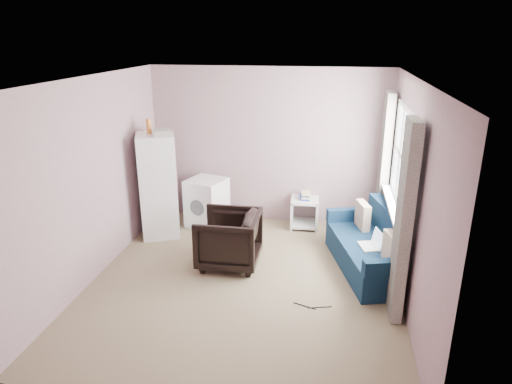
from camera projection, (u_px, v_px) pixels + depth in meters
room at (245, 188)px, 5.35m from camera, size 3.84×4.24×2.54m
armchair at (229, 237)px, 6.08m from camera, size 0.75×0.80×0.81m
fridge at (158, 185)px, 6.87m from camera, size 0.71×0.71×1.80m
washing_machine at (207, 202)px, 7.34m from camera, size 0.69×0.69×0.78m
side_table at (305, 211)px, 7.30m from camera, size 0.46×0.46×0.60m
sofa at (375, 249)px, 5.99m from camera, size 1.22×1.87×0.77m
window_dressing at (392, 189)px, 5.76m from camera, size 0.17×2.62×2.18m
floor_cables at (312, 307)px, 5.23m from camera, size 0.44×0.11×0.01m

